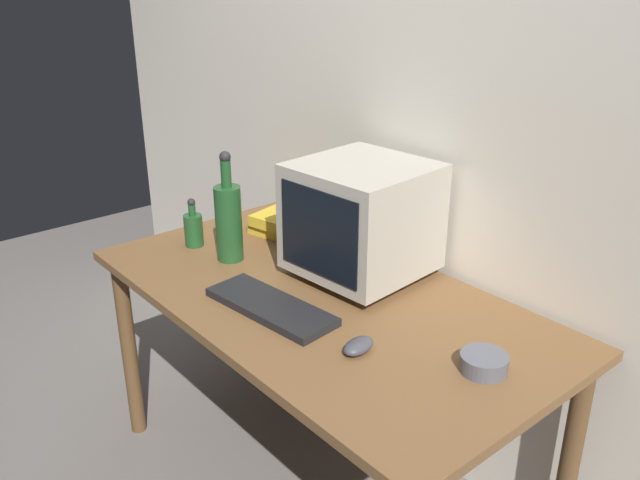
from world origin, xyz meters
TOP-DOWN VIEW (x-y plane):
  - back_wall at (0.00, 0.46)m, footprint 4.00×0.08m
  - desk at (0.00, 0.00)m, footprint 1.51×0.80m
  - crt_monitor at (-0.02, 0.19)m, footprint 0.41×0.41m
  - keyboard at (-0.02, -0.17)m, footprint 0.43×0.19m
  - computer_mouse at (0.31, -0.13)m, footprint 0.07×0.11m
  - bottle_tall at (-0.39, -0.06)m, footprint 0.09×0.09m
  - bottle_short at (-0.58, -0.10)m, footprint 0.07×0.07m
  - book_stack at (-0.46, 0.20)m, footprint 0.24×0.20m
  - cd_spindle at (0.57, 0.05)m, footprint 0.12×0.12m

SIDE VIEW (x-z plane):
  - desk at x=0.00m, z-range 0.29..1.04m
  - keyboard at x=-0.02m, z-range 0.76..0.78m
  - computer_mouse at x=0.31m, z-range 0.76..0.79m
  - cd_spindle at x=0.57m, z-range 0.76..0.80m
  - book_stack at x=-0.46m, z-range 0.76..0.83m
  - bottle_short at x=-0.58m, z-range 0.73..0.91m
  - bottle_tall at x=-0.39m, z-range 0.71..1.09m
  - crt_monitor at x=-0.02m, z-range 0.76..1.13m
  - back_wall at x=0.00m, z-range 0.00..2.50m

